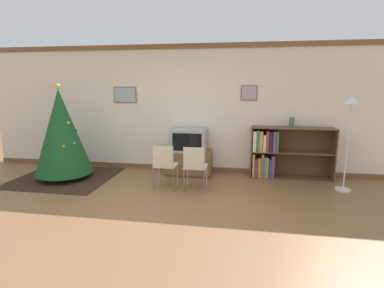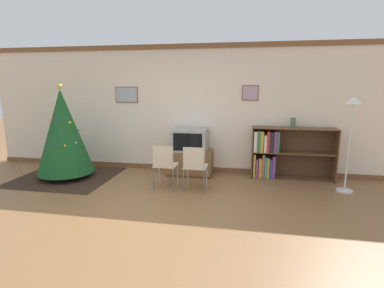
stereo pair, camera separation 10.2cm
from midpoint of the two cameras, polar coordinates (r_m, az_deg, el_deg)
name	(u,v)px [view 1 (the left image)]	position (r m, az deg, el deg)	size (l,w,h in m)	color
ground_plane	(148,220)	(4.40, -9.15, -14.11)	(24.00, 24.00, 0.00)	brown
wall_back	(183,109)	(6.50, -2.24, 6.65)	(9.02, 0.11, 2.70)	silver
area_rug	(65,177)	(6.71, -23.37, -5.87)	(1.91, 1.77, 0.01)	#332319
christmas_tree	(62,132)	(6.51, -24.01, 2.08)	(1.11, 1.11, 1.88)	maroon
tv_console	(189,162)	(6.32, -1.00, -3.54)	(0.93, 0.54, 0.51)	brown
television	(189,140)	(6.21, -1.02, 0.78)	(0.72, 0.53, 0.46)	#9E9E99
folding_chair_left	(164,164)	(5.39, -5.83, -3.86)	(0.40, 0.40, 0.82)	beige
folding_chair_right	(195,166)	(5.27, -0.02, -4.14)	(0.40, 0.40, 0.82)	beige
bookshelf	(276,153)	(6.29, 15.23, -1.63)	(1.62, 0.36, 1.04)	brown
vase	(292,122)	(6.25, 18.00, 3.97)	(0.10, 0.10, 0.20)	#47664C
standing_lamp	(350,119)	(5.81, 27.46, 4.20)	(0.28, 0.28, 1.67)	silver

